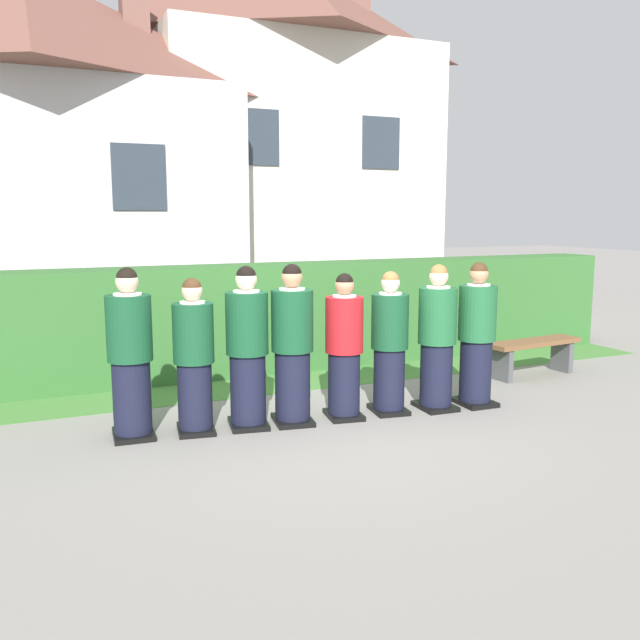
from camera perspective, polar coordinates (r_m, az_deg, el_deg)
ground_plane at (r=7.18m, az=0.00°, el=-8.30°), size 60.00×60.00×0.00m
student_front_row_0 at (r=6.68m, az=-15.64°, el=-3.06°), size 0.43×0.49×1.64m
student_front_row_1 at (r=6.71m, az=-10.53°, el=-3.32°), size 0.41×0.51×1.52m
student_front_row_2 at (r=6.79m, az=-6.12°, el=-2.62°), size 0.45×0.52×1.62m
student_front_row_3 at (r=6.88m, az=-2.34°, el=-2.39°), size 0.44×0.52×1.63m
student_in_red_blazer at (r=7.07m, az=2.04°, el=-2.52°), size 0.42×0.51×1.52m
student_front_row_5 at (r=7.29m, az=5.86°, el=-2.19°), size 0.41×0.48×1.53m
student_front_row_6 at (r=7.49m, az=9.79°, el=-1.75°), size 0.41×0.51×1.59m
student_front_row_7 at (r=7.74m, az=13.02°, el=-1.46°), size 0.42×0.51×1.60m
hedge at (r=9.17m, az=-5.98°, el=0.10°), size 11.56×0.70×1.46m
school_building_main at (r=16.34m, az=-2.57°, el=15.37°), size 6.61×3.88×7.75m
school_building_annex at (r=13.94m, az=-23.01°, el=13.30°), size 7.49×4.13×6.54m
wooden_bench at (r=9.39m, az=17.48°, el=-2.41°), size 1.43×0.49×0.48m
lawn_strip at (r=8.57m, az=-4.24°, el=-5.44°), size 11.56×0.90×0.01m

